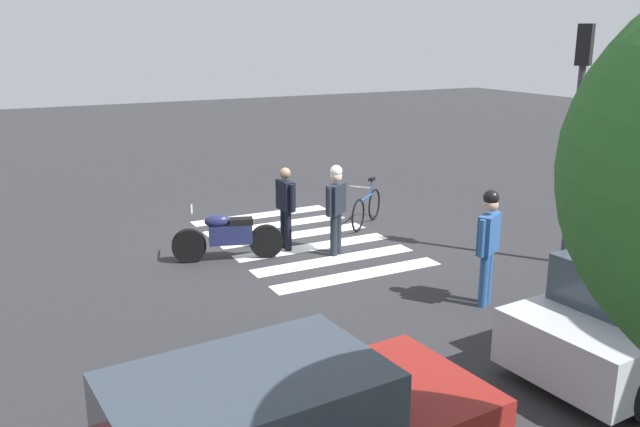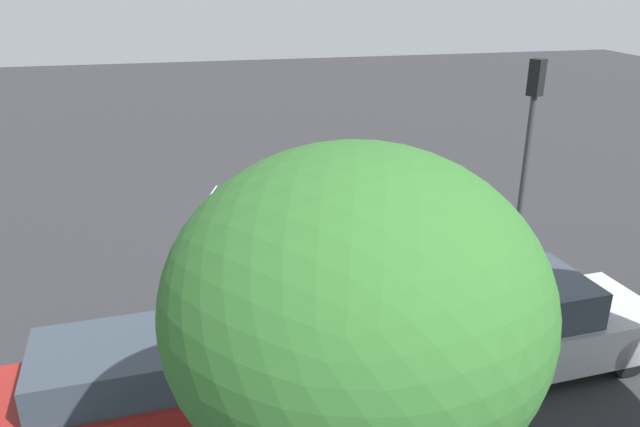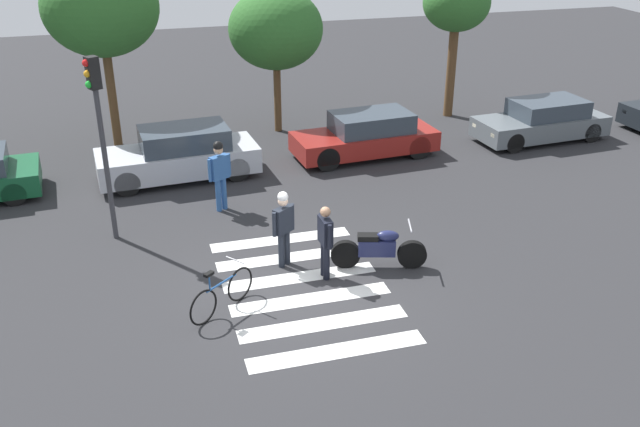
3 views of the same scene
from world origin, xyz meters
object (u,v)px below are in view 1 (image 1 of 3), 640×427
(police_motorcycle, at_px, (228,236))
(officer_by_motorcycle, at_px, (286,204))
(pedestrian_bystander, at_px, (488,239))
(leaning_bicycle, at_px, (367,208))
(traffic_light_pole, at_px, (579,107))
(officer_on_foot, at_px, (336,204))

(police_motorcycle, relative_size, officer_by_motorcycle, 1.24)
(pedestrian_bystander, bearing_deg, police_motorcycle, -54.10)
(leaning_bicycle, height_order, traffic_light_pole, traffic_light_pole)
(officer_on_foot, bearing_deg, police_motorcycle, -18.65)
(police_motorcycle, xyz_separation_m, officer_by_motorcycle, (-1.23, -0.08, 0.47))
(leaning_bicycle, bearing_deg, pedestrian_bystander, 81.57)
(officer_on_foot, bearing_deg, traffic_light_pole, 146.26)
(police_motorcycle, xyz_separation_m, pedestrian_bystander, (-2.83, 3.91, 0.63))
(leaning_bicycle, xyz_separation_m, pedestrian_bystander, (0.70, 4.71, 0.69))
(officer_by_motorcycle, xyz_separation_m, pedestrian_bystander, (-1.60, 3.99, 0.16))
(officer_by_motorcycle, bearing_deg, police_motorcycle, 3.79)
(leaning_bicycle, bearing_deg, officer_by_motorcycle, 17.47)
(leaning_bicycle, relative_size, pedestrian_bystander, 0.75)
(leaning_bicycle, distance_m, pedestrian_bystander, 4.81)
(police_motorcycle, height_order, pedestrian_bystander, pedestrian_bystander)
(officer_on_foot, bearing_deg, officer_by_motorcycle, -45.85)
(police_motorcycle, bearing_deg, leaning_bicycle, -167.15)
(leaning_bicycle, distance_m, officer_by_motorcycle, 2.47)
(officer_on_foot, height_order, pedestrian_bystander, pedestrian_bystander)
(traffic_light_pole, bearing_deg, pedestrian_bystander, 18.18)
(pedestrian_bystander, distance_m, traffic_light_pole, 3.33)
(pedestrian_bystander, bearing_deg, officer_on_foot, -74.79)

